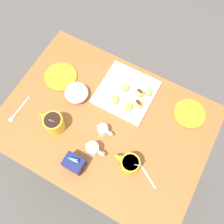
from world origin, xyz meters
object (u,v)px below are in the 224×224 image
at_px(sugar_caddy, 74,163).
at_px(saucer_orange_left, 189,114).
at_px(cream_pitcher_white, 93,149).
at_px(ice_cream_bowl, 76,92).
at_px(beignet_3, 139,93).
at_px(beignet_5, 125,87).
at_px(pastry_plate_square, 126,92).
at_px(chocolate_sauce_pitcher, 103,130).
at_px(beignet_0, 148,92).
at_px(beignet_4, 115,99).
at_px(saucer_orange_right, 61,77).
at_px(beignet_2, 128,106).
at_px(coffee_mug_yellow_left, 129,164).
at_px(coffee_mug_yellow_right, 54,123).
at_px(dining_table, 106,131).
at_px(beignet_1, 138,104).

xyz_separation_m(sugar_caddy, saucer_orange_left, (-0.37, -0.50, -0.04)).
relative_size(cream_pitcher_white, ice_cream_bowl, 0.85).
bearing_deg(beignet_3, beignet_5, 6.97).
bearing_deg(pastry_plate_square, chocolate_sauce_pitcher, 90.15).
relative_size(beignet_0, beignet_4, 0.96).
relative_size(saucer_orange_right, beignet_0, 3.61).
bearing_deg(beignet_0, beignet_2, 65.68).
height_order(sugar_caddy, beignet_4, sugar_caddy).
bearing_deg(saucer_orange_right, pastry_plate_square, -166.43).
bearing_deg(coffee_mug_yellow_left, saucer_orange_right, -24.54).
relative_size(coffee_mug_yellow_left, beignet_0, 2.91).
height_order(beignet_0, beignet_5, beignet_5).
relative_size(chocolate_sauce_pitcher, beignet_0, 1.87).
relative_size(saucer_orange_left, beignet_5, 3.50).
height_order(coffee_mug_yellow_right, beignet_2, coffee_mug_yellow_right).
bearing_deg(coffee_mug_yellow_right, coffee_mug_yellow_left, 180.00).
bearing_deg(cream_pitcher_white, sugar_caddy, 67.17).
height_order(saucer_orange_right, beignet_2, beignet_2).
bearing_deg(cream_pitcher_white, beignet_4, -82.91).
xyz_separation_m(dining_table, beignet_2, (-0.06, -0.12, 0.17)).
height_order(dining_table, chocolate_sauce_pitcher, chocolate_sauce_pitcher).
height_order(chocolate_sauce_pitcher, beignet_2, chocolate_sauce_pitcher).
bearing_deg(ice_cream_bowl, coffee_mug_yellow_left, 154.31).
distance_m(coffee_mug_yellow_right, beignet_4, 0.33).
bearing_deg(saucer_orange_right, beignet_5, -164.47).
bearing_deg(sugar_caddy, beignet_0, -105.52).
bearing_deg(dining_table, chocolate_sauce_pitcher, 107.35).
xyz_separation_m(coffee_mug_yellow_left, beignet_5, (0.21, -0.34, -0.02)).
height_order(saucer_orange_left, beignet_3, beignet_3).
distance_m(ice_cream_bowl, chocolate_sauce_pitcher, 0.24).
height_order(coffee_mug_yellow_right, beignet_0, coffee_mug_yellow_right).
relative_size(beignet_2, beignet_3, 1.07).
distance_m(coffee_mug_yellow_left, chocolate_sauce_pitcher, 0.21).
bearing_deg(beignet_5, chocolate_sauce_pitcher, 93.53).
relative_size(coffee_mug_yellow_right, beignet_1, 2.65).
height_order(saucer_orange_left, beignet_5, beignet_5).
xyz_separation_m(sugar_caddy, beignet_2, (-0.08, -0.38, -0.01)).
bearing_deg(beignet_2, beignet_0, -114.32).
bearing_deg(beignet_5, ice_cream_bowl, 36.01).
bearing_deg(sugar_caddy, dining_table, -94.42).
bearing_deg(beignet_1, ice_cream_bowl, 17.84).
xyz_separation_m(chocolate_sauce_pitcher, beignet_0, (-0.10, -0.29, 0.00)).
bearing_deg(ice_cream_bowl, cream_pitcher_white, 136.46).
bearing_deg(beignet_3, sugar_caddy, 78.00).
bearing_deg(beignet_4, beignet_3, -134.80).
distance_m(sugar_caddy, ice_cream_bowl, 0.37).
height_order(sugar_caddy, beignet_0, sugar_caddy).
bearing_deg(pastry_plate_square, coffee_mug_yellow_left, 119.49).
distance_m(dining_table, saucer_orange_right, 0.39).
xyz_separation_m(beignet_4, beignet_5, (-0.01, -0.08, -0.00)).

